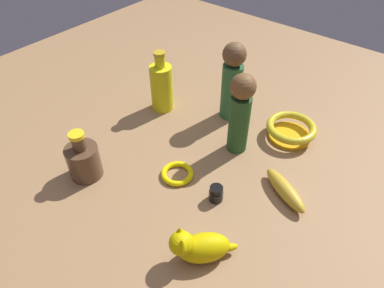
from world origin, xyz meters
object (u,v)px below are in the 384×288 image
object	(u,v)px
person_figure_adult	(232,80)
bottle_tall	(162,86)
bowl	(291,129)
bangle	(177,174)
banana	(285,190)
cat_figurine	(199,246)
person_figure_child	(240,112)
bottle_short	(84,160)
nail_polish_jar	(216,193)

from	to	relation	value
person_figure_adult	bottle_tall	bearing A→B (deg)	-61.53
bottle_tall	bowl	world-z (taller)	bottle_tall
bottle_tall	bangle	world-z (taller)	bottle_tall
banana	bowl	world-z (taller)	bowl
cat_figurine	bowl	bearing A→B (deg)	-175.95
person_figure_child	bangle	bearing A→B (deg)	-17.54
person_figure_child	person_figure_adult	xyz separation A→B (m)	(-0.12, -0.10, -0.00)
bangle	bottle_short	bearing A→B (deg)	-52.32
banana	bowl	size ratio (longest dim) A/B	1.04
bottle_tall	cat_figurine	xyz separation A→B (m)	(0.35, 0.43, -0.04)
bottle_tall	banana	bearing A→B (deg)	80.42
cat_figurine	bowl	distance (m)	0.48
person_figure_child	banana	xyz separation A→B (m)	(0.07, 0.19, -0.11)
nail_polish_jar	bottle_short	distance (m)	0.35
cat_figurine	person_figure_adult	xyz separation A→B (m)	(-0.46, -0.24, 0.09)
bottle_tall	person_figure_child	xyz separation A→B (m)	(0.01, 0.30, 0.05)
person_figure_child	cat_figurine	bearing A→B (deg)	21.02
person_figure_child	bowl	world-z (taller)	person_figure_child
cat_figurine	bottle_short	xyz separation A→B (m)	(-0.00, -0.38, 0.01)
bottle_short	bowl	world-z (taller)	bottle_short
bangle	cat_figurine	bearing A→B (deg)	51.83
person_figure_adult	bowl	bearing A→B (deg)	96.83
nail_polish_jar	cat_figurine	bearing A→B (deg)	23.26
person_figure_child	bangle	xyz separation A→B (m)	(0.19, -0.06, -0.12)
cat_figurine	person_figure_child	distance (m)	0.38
person_figure_child	nail_polish_jar	bearing A→B (deg)	19.18
cat_figurine	bottle_tall	bearing A→B (deg)	-129.37
bangle	bottle_short	world-z (taller)	bottle_short
bottle_tall	person_figure_child	world-z (taller)	person_figure_child
person_figure_child	person_figure_adult	bearing A→B (deg)	-137.92
bottle_tall	bowl	distance (m)	0.42
bottle_short	person_figure_adult	world-z (taller)	person_figure_adult
person_figure_child	bowl	size ratio (longest dim) A/B	1.65
cat_figurine	person_figure_child	size ratio (longest dim) A/B	0.51
bowl	person_figure_adult	xyz separation A→B (m)	(0.02, -0.20, 0.10)
nail_polish_jar	cat_figurine	size ratio (longest dim) A/B	0.35
bangle	nail_polish_jar	bearing A→B (deg)	90.31
cat_figurine	person_figure_adult	size ratio (longest dim) A/B	0.50
cat_figurine	bottle_short	bearing A→B (deg)	-90.53
bangle	person_figure_adult	world-z (taller)	person_figure_adult
cat_figurine	person_figure_adult	bearing A→B (deg)	-152.71
bottle_short	banana	xyz separation A→B (m)	(-0.27, 0.44, -0.03)
bottle_tall	bowl	bearing A→B (deg)	108.08
bottle_short	person_figure_adult	bearing A→B (deg)	162.20
bottle_tall	person_figure_adult	xyz separation A→B (m)	(-0.10, 0.19, 0.05)
bowl	person_figure_child	bearing A→B (deg)	-34.66
bangle	banana	xyz separation A→B (m)	(-0.12, 0.25, 0.01)
person_figure_child	bottle_short	xyz separation A→B (m)	(0.34, -0.25, -0.08)
bottle_tall	person_figure_child	bearing A→B (deg)	87.86
bangle	person_figure_adult	size ratio (longest dim) A/B	0.35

